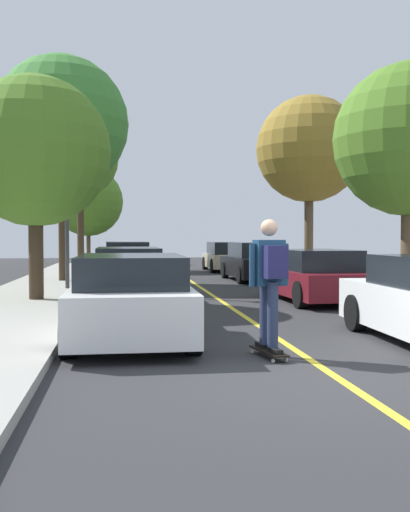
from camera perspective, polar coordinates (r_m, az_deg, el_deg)
ground at (r=7.25m, az=12.62°, el=-11.37°), size 80.00×80.00×0.00m
center_line at (r=11.02m, az=5.29°, el=-6.76°), size 0.12×39.20×0.01m
parked_car_left_nearest at (r=9.57m, az=-7.14°, el=-4.00°), size 1.95×4.08×1.36m
parked_car_left_near at (r=15.65m, az=-7.41°, el=-1.67°), size 1.95×4.56×1.37m
parked_car_left_far at (r=22.46m, az=-7.54°, el=-0.53°), size 1.93×4.25×1.46m
parked_car_left_farthest at (r=28.99m, az=-7.61°, el=-0.04°), size 1.97×4.30×1.38m
parked_car_right_near at (r=15.35m, az=10.59°, el=-1.91°), size 2.03×4.12×1.32m
parked_car_right_far at (r=22.25m, az=4.75°, el=-0.60°), size 1.94×4.38×1.44m
parked_car_right_farthest at (r=28.37m, az=2.00°, el=-0.08°), size 1.83×4.13×1.39m
street_tree_left_nearest at (r=15.07m, az=-16.02°, el=9.60°), size 3.63×3.63×5.39m
street_tree_left_near at (r=21.42m, az=-13.66°, el=12.29°), size 4.61×4.61×7.72m
street_tree_left_far at (r=30.22m, az=-11.92°, el=9.09°), size 3.75×3.75×7.23m
street_tree_left_farthest at (r=36.62m, az=-11.16°, el=5.15°), size 4.18×4.18×5.72m
street_tree_right_nearest at (r=15.81m, az=19.13°, el=10.45°), size 3.80×3.80×5.82m
street_tree_right_near at (r=23.38m, az=9.99°, el=10.04°), size 4.06×4.06×6.90m
streetlamp at (r=17.90m, az=-13.16°, el=7.65°), size 0.36×0.24×5.85m
skateboard at (r=8.26m, az=6.14°, el=-9.09°), size 0.38×0.87×0.10m
skateboarder at (r=8.09m, az=6.26°, el=-1.91°), size 0.59×0.71×1.79m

